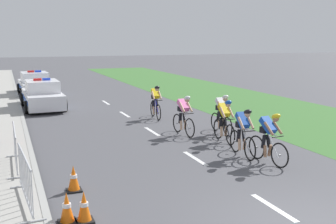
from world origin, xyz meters
TOP-DOWN VIEW (x-y plane):
  - kerb_edge at (-4.64, 14.00)m, footprint 0.16×60.00m
  - grass_verge at (7.36, 14.00)m, footprint 7.00×60.00m
  - lane_markings_centre at (0.00, 7.18)m, footprint 0.14×21.60m
  - cyclist_lead at (1.77, 3.94)m, footprint 0.45×1.72m
  - cyclist_second at (1.46, 4.85)m, footprint 0.44×1.72m
  - cyclist_third at (1.83, 6.68)m, footprint 0.43×1.72m
  - cyclist_fourth at (0.93, 8.19)m, footprint 0.44×1.72m
  - cyclist_fifth at (2.38, 7.89)m, footprint 0.42×1.72m
  - cyclist_sixth at (1.05, 11.68)m, footprint 0.44×1.72m
  - police_car_nearest at (-3.51, 16.38)m, footprint 2.09×4.45m
  - police_car_second at (-3.51, 22.03)m, footprint 2.13×4.46m
  - crowd_barrier_front at (-4.98, 3.08)m, footprint 0.64×2.32m
  - crowd_barrier_middle at (-5.11, 5.90)m, footprint 0.51×2.32m
  - traffic_cone_near at (-3.87, 3.74)m, footprint 0.36×0.36m
  - traffic_cone_mid at (-3.94, 1.95)m, footprint 0.36×0.36m
  - traffic_cone_far at (-4.27, 2.02)m, footprint 0.36×0.36m

SIDE VIEW (x-z plane):
  - lane_markings_centre at x=0.00m, z-range 0.00..0.01m
  - grass_verge at x=7.36m, z-range 0.00..0.01m
  - kerb_edge at x=-4.64m, z-range 0.00..0.13m
  - traffic_cone_near at x=-3.87m, z-range -0.01..0.63m
  - traffic_cone_mid at x=-3.94m, z-range -0.01..0.63m
  - traffic_cone_far at x=-4.27m, z-range -0.01..0.63m
  - crowd_barrier_front at x=-4.98m, z-range 0.11..1.18m
  - crowd_barrier_middle at x=-5.11m, z-range 0.11..1.18m
  - police_car_nearest at x=-3.51m, z-range -0.12..1.48m
  - police_car_second at x=-3.51m, z-range -0.12..1.48m
  - cyclist_lead at x=1.77m, z-range 0.00..1.57m
  - cyclist_second at x=1.46m, z-range 0.00..1.57m
  - cyclist_third at x=1.83m, z-range 0.00..1.57m
  - cyclist_fourth at x=0.93m, z-range 0.00..1.57m
  - cyclist_fifth at x=2.38m, z-range 0.00..1.57m
  - cyclist_sixth at x=1.05m, z-range 0.00..1.57m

